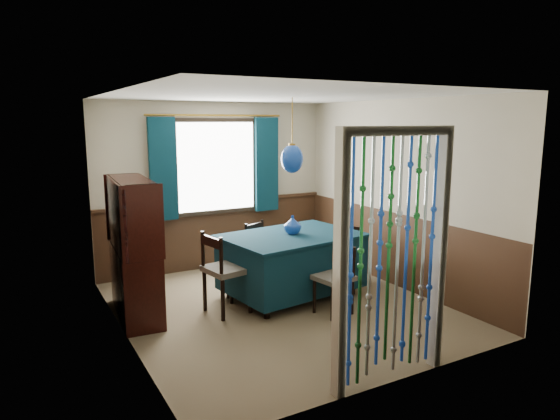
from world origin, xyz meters
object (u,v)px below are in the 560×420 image
sideboard (134,268)px  dining_table (292,261)px  chair_far (262,251)px  bowl_shelf (143,224)px  pendant_lamp (292,159)px  vase_table (293,226)px  chair_left (225,270)px  chair_near (335,279)px  chair_right (346,252)px  vase_sideboard (132,236)px

sideboard → dining_table: bearing=-5.1°
chair_far → sideboard: sideboard is taller
sideboard → bowl_shelf: sideboard is taller
dining_table → pendant_lamp: size_ratio=1.99×
sideboard → vase_table: bearing=-4.0°
chair_left → bowl_shelf: bowl_shelf is taller
chair_near → chair_right: 1.20m
chair_left → chair_near: bearing=48.7°
chair_near → chair_right: chair_right is taller
chair_near → vase_sideboard: (-1.96, 1.39, 0.45)m
bowl_shelf → dining_table: bearing=-2.1°
chair_right → chair_far: bearing=36.2°
chair_far → chair_right: bearing=127.6°
chair_right → sideboard: bearing=60.9°
pendant_lamp → chair_left: bearing=-173.9°
dining_table → vase_table: (0.03, 0.03, 0.45)m
vase_table → vase_sideboard: size_ratio=1.27×
vase_sideboard → chair_right: bearing=-10.3°
vase_table → sideboard: bearing=171.6°
dining_table → chair_far: chair_far is taller
dining_table → bowl_shelf: (-1.84, 0.07, 0.65)m
chair_left → chair_right: chair_left is taller
pendant_lamp → vase_table: bearing=46.0°
vase_table → chair_left: bearing=-172.3°
pendant_lamp → vase_table: size_ratio=4.28×
dining_table → chair_far: (-0.08, 0.67, -0.01)m
chair_right → pendant_lamp: size_ratio=0.89×
chair_right → vase_table: bearing=69.8°
dining_table → chair_left: (-0.96, -0.10, 0.05)m
sideboard → vase_sideboard: sideboard is taller
dining_table → bowl_shelf: size_ratio=8.65×
chair_right → vase_sideboard: vase_sideboard is taller
chair_far → bowl_shelf: bowl_shelf is taller
chair_far → pendant_lamp: bearing=73.1°
sideboard → vase_table: sideboard is taller
sideboard → pendant_lamp: bearing=-5.1°
chair_near → vase_table: bearing=88.0°
chair_near → sideboard: bearing=142.8°
chair_right → bowl_shelf: bearing=65.9°
chair_near → bowl_shelf: bearing=147.9°
chair_near → chair_right: size_ratio=1.00×
chair_near → vase_sideboard: vase_sideboard is taller
chair_near → chair_left: chair_left is taller
dining_table → chair_right: size_ratio=2.24×
dining_table → chair_left: 0.97m
chair_left → sideboard: size_ratio=0.61×
chair_left → vase_sideboard: 1.18m
chair_left → sideboard: (-0.93, 0.42, 0.05)m
pendant_lamp → vase_sideboard: pendant_lamp is taller
dining_table → bowl_shelf: bowl_shelf is taller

